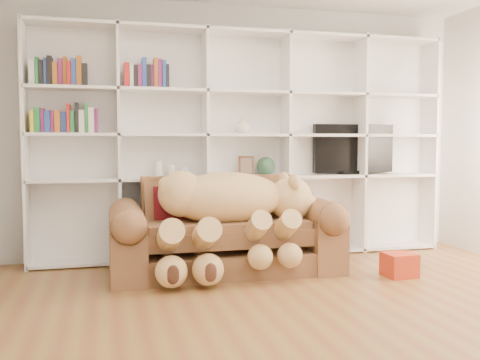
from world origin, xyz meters
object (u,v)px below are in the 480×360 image
object	(u,v)px
sofa	(225,236)
teddy_bear	(229,208)
tv	(353,150)
gift_box	(399,265)

from	to	relation	value
sofa	teddy_bear	size ratio (longest dim) A/B	1.31
sofa	tv	distance (m)	1.94
sofa	teddy_bear	world-z (taller)	teddy_bear
sofa	gift_box	world-z (taller)	sofa
gift_box	tv	bearing A→B (deg)	83.57
teddy_bear	tv	distance (m)	1.91
gift_box	tv	size ratio (longest dim) A/B	0.28
teddy_bear	tv	xyz separation A→B (m)	(1.64, 0.84, 0.52)
sofa	teddy_bear	bearing A→B (deg)	-88.55
teddy_bear	gift_box	xyz separation A→B (m)	(1.49, -0.41, -0.52)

